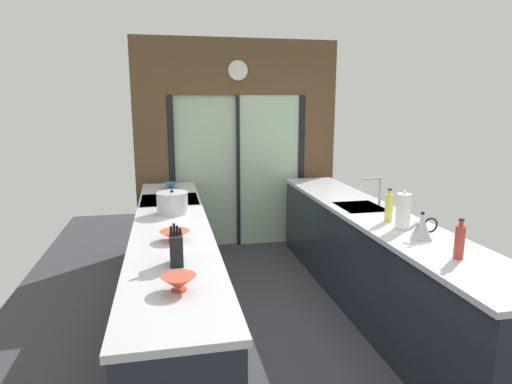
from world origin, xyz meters
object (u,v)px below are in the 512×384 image
Objects in this scene: stock_pot at (172,203)px; mixing_bowl_far at (171,185)px; kettle at (422,227)px; mixing_bowl_near at (179,283)px; knife_block at (176,249)px; paper_towel_roll at (403,212)px; oven_range at (172,242)px; soap_bottle_near at (459,241)px; mixing_bowl_mid at (175,235)px; soap_bottle_far at (389,207)px.

mixing_bowl_far is at bearing 90.00° from stock_pot.
kettle is (1.78, -1.14, -0.01)m from stock_pot.
stock_pot reaches higher than mixing_bowl_near.
paper_towel_roll is (1.78, 0.42, 0.04)m from knife_block.
oven_range is 5.08× the size of mixing_bowl_far.
mixing_bowl_near is 1.96m from paper_towel_roll.
mixing_bowl_near is 0.72× the size of soap_bottle_near.
oven_range is 1.49m from mixing_bowl_mid.
oven_range is 2.87m from soap_bottle_near.
soap_bottle_near is (1.78, -2.77, 0.08)m from mixing_bowl_far.
stock_pot is at bearing 153.88° from paper_towel_roll.
soap_bottle_near is 0.69m from paper_towel_roll.
mixing_bowl_far is at bearing 130.52° from paper_towel_roll.
knife_block is 0.93× the size of soap_bottle_far.
mixing_bowl_near is at bearing -155.35° from paper_towel_roll.
mixing_bowl_near is 0.68× the size of stock_pot.
stock_pot is at bearing 90.00° from mixing_bowl_mid.
knife_block reaches higher than mixing_bowl_far.
stock_pot is (0.00, -1.21, 0.06)m from mixing_bowl_far.
mixing_bowl_mid is 1.79m from soap_bottle_far.
kettle is 0.42m from soap_bottle_near.
knife_block is at bearing 171.50° from soap_bottle_near.
paper_towel_roll reaches higher than kettle.
soap_bottle_far is at bearing 90.00° from soap_bottle_near.
soap_bottle_near is (1.80, -2.16, 0.58)m from oven_range.
mixing_bowl_mid is at bearing 90.00° from mixing_bowl_near.
kettle reaches higher than mixing_bowl_mid.
soap_bottle_far reaches higher than mixing_bowl_far.
mixing_bowl_far is at bearing 133.81° from soap_bottle_far.
knife_block is at bearing -90.00° from stock_pot.
soap_bottle_near reaches higher than kettle.
paper_towel_roll reaches higher than mixing_bowl_mid.
soap_bottle_far is (1.78, -0.65, 0.02)m from stock_pot.
oven_range is at bearing 90.75° from mixing_bowl_mid.
mixing_bowl_near reaches higher than mixing_bowl_mid.
oven_range is at bearing 90.56° from knife_block.
stock_pot is at bearing 90.00° from mixing_bowl_near.
mixing_bowl_far is (0.00, 2.90, -0.01)m from mixing_bowl_near.
mixing_bowl_far is at bearing 90.00° from mixing_bowl_mid.
stock_pot is at bearing 90.00° from knife_block.
stock_pot is 2.37m from soap_bottle_near.
knife_block reaches higher than mixing_bowl_mid.
kettle is (1.78, -2.35, 0.06)m from mixing_bowl_far.
stock_pot is 0.90× the size of paper_towel_roll.
kettle is 0.49m from soap_bottle_far.
mixing_bowl_near reaches higher than oven_range.
mixing_bowl_near is at bearing -89.54° from oven_range.
paper_towel_roll is (0.00, -0.23, 0.02)m from soap_bottle_far.
oven_range is at bearing 91.77° from stock_pot.
stock_pot is 2.11m from kettle.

